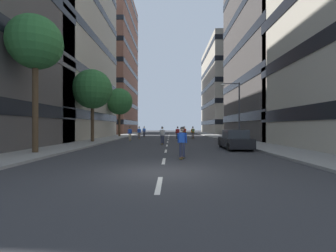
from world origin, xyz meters
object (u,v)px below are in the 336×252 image
object	(u,v)px
street_tree_near	(92,89)
street_tree_far	(119,102)
streetlamp_right	(236,105)
skater_5	(182,141)
skater_0	(178,132)
skater_1	(139,132)
skater_8	(184,131)
skater_4	(185,131)
skater_7	(193,132)
parked_car_near	(235,140)
skater_6	(130,133)
skater_3	(162,134)
street_tree_mid	(35,43)
skater_2	(144,131)

from	to	relation	value
street_tree_near	street_tree_far	bearing A→B (deg)	90.00
streetlamp_right	skater_5	xyz separation A→B (m)	(-6.60, -13.30, -3.15)
street_tree_far	skater_0	size ratio (longest dim) A/B	4.53
skater_0	skater_1	size ratio (longest dim) A/B	1.00
streetlamp_right	skater_8	distance (m)	15.55
streetlamp_right	skater_4	distance (m)	11.17
street_tree_far	skater_0	world-z (taller)	street_tree_far
skater_7	skater_1	bearing A→B (deg)	-176.19
parked_car_near	skater_1	distance (m)	18.52
streetlamp_right	skater_6	size ratio (longest dim) A/B	3.65
streetlamp_right	skater_3	world-z (taller)	streetlamp_right
street_tree_mid	skater_7	bearing A→B (deg)	59.19
skater_1	skater_3	xyz separation A→B (m)	(3.73, -10.67, 0.03)
skater_4	skater_6	bearing A→B (deg)	-141.14
streetlamp_right	skater_0	xyz separation A→B (m)	(-6.31, 5.42, -3.12)
skater_2	skater_5	world-z (taller)	same
street_tree_far	skater_7	distance (m)	13.86
skater_0	skater_6	xyz separation A→B (m)	(-6.09, -1.86, -0.03)
skater_6	street_tree_far	bearing A→B (deg)	109.18
street_tree_far	skater_8	xyz separation A→B (m)	(10.90, 0.76, -4.97)
street_tree_far	skater_2	size ratio (longest dim) A/B	4.53
street_tree_near	skater_5	distance (m)	16.73
street_tree_near	skater_4	size ratio (longest dim) A/B	4.46
skater_8	skater_0	bearing A→B (deg)	-98.33
skater_7	street_tree_near	bearing A→B (deg)	-143.47
street_tree_mid	skater_8	bearing A→B (deg)	67.10
parked_car_near	street_tree_near	distance (m)	16.47
streetlamp_right	skater_3	distance (m)	9.06
parked_car_near	skater_8	distance (m)	22.35
streetlamp_right	skater_3	bearing A→B (deg)	-161.91
street_tree_far	streetlamp_right	world-z (taller)	street_tree_far
skater_3	skater_7	size ratio (longest dim) A/B	1.00
skater_4	skater_1	bearing A→B (deg)	-168.43
street_tree_far	street_tree_near	bearing A→B (deg)	-90.00
parked_car_near	skater_0	distance (m)	13.84
street_tree_near	streetlamp_right	world-z (taller)	street_tree_near
street_tree_far	skater_8	bearing A→B (deg)	3.99
street_tree_far	skater_5	bearing A→B (deg)	-70.94
skater_1	skater_7	world-z (taller)	same
skater_1	skater_4	size ratio (longest dim) A/B	1.00
street_tree_far	streetlamp_right	distance (m)	21.02
skater_0	street_tree_near	bearing A→B (deg)	-149.30
street_tree_near	skater_6	distance (m)	7.14
skater_3	skater_8	size ratio (longest dim) A/B	1.00
skater_1	skater_3	world-z (taller)	same
parked_car_near	skater_5	size ratio (longest dim) A/B	2.47
skater_4	skater_8	bearing A→B (deg)	88.08
street_tree_near	skater_2	size ratio (longest dim) A/B	4.46
skater_1	skater_5	xyz separation A→B (m)	(5.22, -21.33, 0.00)
street_tree_far	skater_4	xyz separation A→B (m)	(10.74, -4.23, -4.94)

